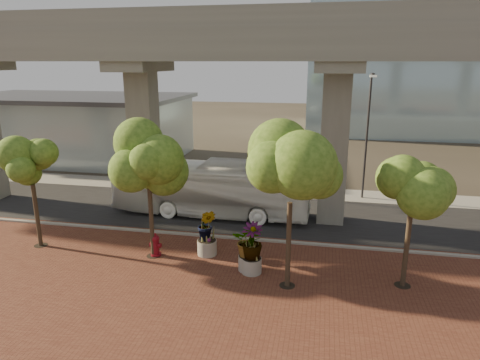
# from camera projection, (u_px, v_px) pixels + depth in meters

# --- Properties ---
(ground) EXTENTS (160.00, 160.00, 0.00)m
(ground) POSITION_uv_depth(u_px,v_px,m) (229.00, 226.00, 25.89)
(ground) COLOR #332E25
(ground) RESTS_ON ground
(brick_plaza) EXTENTS (70.00, 13.00, 0.06)m
(brick_plaza) POSITION_uv_depth(u_px,v_px,m) (188.00, 293.00, 18.32)
(brick_plaza) COLOR brown
(brick_plaza) RESTS_ON ground
(asphalt_road) EXTENTS (90.00, 8.00, 0.04)m
(asphalt_road) POSITION_uv_depth(u_px,v_px,m) (235.00, 214.00, 27.77)
(asphalt_road) COLOR black
(asphalt_road) RESTS_ON ground
(curb_strip) EXTENTS (70.00, 0.25, 0.16)m
(curb_strip) POSITION_uv_depth(u_px,v_px,m) (221.00, 237.00, 23.98)
(curb_strip) COLOR gray
(curb_strip) RESTS_ON ground
(far_sidewalk) EXTENTS (90.00, 3.00, 0.06)m
(far_sidewalk) POSITION_uv_depth(u_px,v_px,m) (250.00, 190.00, 32.97)
(far_sidewalk) COLOR gray
(far_sidewalk) RESTS_ON ground
(transit_viaduct) EXTENTS (72.00, 5.60, 12.40)m
(transit_viaduct) POSITION_uv_depth(u_px,v_px,m) (235.00, 101.00, 25.83)
(transit_viaduct) COLOR gray
(transit_viaduct) RESTS_ON ground
(station_pavilion) EXTENTS (23.00, 13.00, 6.30)m
(station_pavilion) POSITION_uv_depth(u_px,v_px,m) (73.00, 126.00, 43.89)
(station_pavilion) COLOR #A9BAC1
(station_pavilion) RESTS_ON ground
(transit_bus) EXTENTS (12.63, 3.27, 3.50)m
(transit_bus) POSITION_uv_depth(u_px,v_px,m) (211.00, 189.00, 27.29)
(transit_bus) COLOR white
(transit_bus) RESTS_ON ground
(fire_hydrant) EXTENTS (0.60, 0.54, 1.19)m
(fire_hydrant) POSITION_uv_depth(u_px,v_px,m) (156.00, 245.00, 21.64)
(fire_hydrant) COLOR maroon
(fire_hydrant) RESTS_ON ground
(planter_front) EXTENTS (2.06, 2.06, 2.26)m
(planter_front) POSITION_uv_depth(u_px,v_px,m) (248.00, 243.00, 19.90)
(planter_front) COLOR #A4A194
(planter_front) RESTS_ON ground
(planter_right) EXTENTS (2.29, 2.29, 2.45)m
(planter_right) POSITION_uv_depth(u_px,v_px,m) (252.00, 243.00, 19.62)
(planter_right) COLOR #A29B92
(planter_right) RESTS_ON ground
(planter_left) EXTENTS (2.21, 2.21, 2.43)m
(planter_left) POSITION_uv_depth(u_px,v_px,m) (207.00, 227.00, 21.52)
(planter_left) COLOR #ABA89A
(planter_left) RESTS_ON ground
(street_tree_far_west) EXTENTS (3.24, 3.24, 5.83)m
(street_tree_far_west) POSITION_uv_depth(u_px,v_px,m) (30.00, 167.00, 21.80)
(street_tree_far_west) COLOR #473628
(street_tree_far_west) RESTS_ON ground
(street_tree_near_west) EXTENTS (3.84, 3.84, 6.64)m
(street_tree_near_west) POSITION_uv_depth(u_px,v_px,m) (148.00, 163.00, 20.43)
(street_tree_near_west) COLOR #473628
(street_tree_near_west) RESTS_ON ground
(street_tree_near_east) EXTENTS (4.37, 4.37, 7.14)m
(street_tree_near_east) POSITION_uv_depth(u_px,v_px,m) (291.00, 173.00, 17.47)
(street_tree_near_east) COLOR #473628
(street_tree_near_east) RESTS_ON ground
(street_tree_far_east) EXTENTS (3.70, 3.70, 6.49)m
(street_tree_far_east) POSITION_uv_depth(u_px,v_px,m) (414.00, 181.00, 17.58)
(street_tree_far_east) COLOR #473628
(street_tree_far_east) RESTS_ON ground
(streetlamp_west) EXTENTS (0.39, 1.13, 7.81)m
(streetlamp_west) POSITION_uv_depth(u_px,v_px,m) (143.00, 128.00, 33.23)
(streetlamp_west) COLOR #2F3034
(streetlamp_west) RESTS_ON ground
(streetlamp_east) EXTENTS (0.44, 1.28, 8.83)m
(streetlamp_east) POSITION_uv_depth(u_px,v_px,m) (368.00, 128.00, 29.59)
(streetlamp_east) COLOR #2A2A2E
(streetlamp_east) RESTS_ON ground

